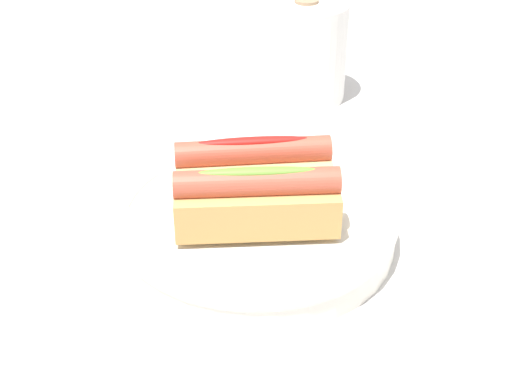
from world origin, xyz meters
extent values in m
plane|color=beige|center=(0.00, 0.00, 0.00)|extent=(2.40, 2.40, 0.00)
cylinder|color=silver|center=(0.01, 0.01, 0.01)|extent=(0.27, 0.27, 0.03)
torus|color=silver|center=(0.01, 0.01, 0.03)|extent=(0.27, 0.27, 0.01)
cube|color=tan|center=(0.02, -0.02, 0.05)|extent=(0.16, 0.09, 0.04)
cylinder|color=#B24C38|center=(0.02, -0.02, 0.08)|extent=(0.15, 0.07, 0.03)
ellipsoid|color=olive|center=(0.02, -0.02, 0.09)|extent=(0.11, 0.05, 0.01)
cube|color=#DBB270|center=(0.00, 0.04, 0.05)|extent=(0.16, 0.10, 0.04)
cylinder|color=#B24C38|center=(0.00, 0.04, 0.08)|extent=(0.15, 0.08, 0.03)
ellipsoid|color=red|center=(0.00, 0.04, 0.09)|extent=(0.11, 0.05, 0.01)
cylinder|color=white|center=(0.23, 0.01, 0.04)|extent=(0.07, 0.07, 0.09)
cylinder|color=silver|center=(0.23, 0.01, 0.03)|extent=(0.06, 0.06, 0.05)
cylinder|color=white|center=(-0.01, 0.34, 0.07)|extent=(0.11, 0.11, 0.13)
cylinder|color=#997A5B|center=(-0.01, 0.34, 0.13)|extent=(0.03, 0.03, 0.00)
camera|label=1|loc=(0.16, -0.56, 0.44)|focal=51.89mm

